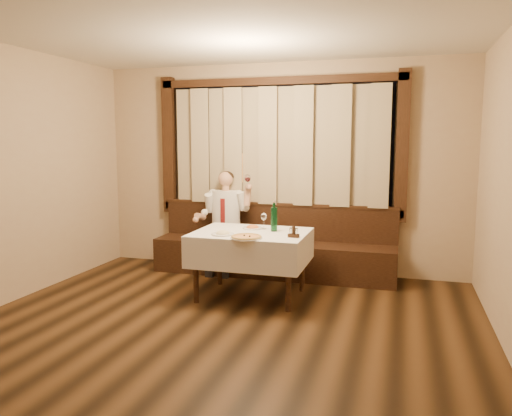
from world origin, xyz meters
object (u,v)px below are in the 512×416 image
(pizza, at_px, (246,237))
(dining_table, at_px, (251,241))
(seated_man, at_px, (225,214))
(pasta_cream, at_px, (223,232))
(banquette, at_px, (273,251))
(cruet_caddy, at_px, (294,233))
(green_bottle, at_px, (274,219))
(pasta_red, at_px, (253,226))

(pizza, bearing_deg, dining_table, 99.93)
(dining_table, bearing_deg, seated_man, 125.11)
(pizza, height_order, pasta_cream, pasta_cream)
(banquette, bearing_deg, cruet_caddy, -66.35)
(banquette, xyz_separation_m, seated_man, (-0.66, -0.09, 0.49))
(banquette, distance_m, green_bottle, 1.12)
(pasta_cream, height_order, green_bottle, green_bottle)
(seated_man, bearing_deg, green_bottle, -42.79)
(pasta_red, distance_m, pasta_cream, 0.50)
(banquette, relative_size, seated_man, 2.34)
(green_bottle, distance_m, seated_man, 1.23)
(pasta_cream, bearing_deg, pizza, -20.25)
(pizza, xyz_separation_m, pasta_red, (-0.11, 0.57, 0.02))
(pizza, distance_m, green_bottle, 0.53)
(banquette, xyz_separation_m, cruet_caddy, (0.53, -1.21, 0.49))
(banquette, bearing_deg, seated_man, -172.34)
(seated_man, bearing_deg, pizza, -61.17)
(pasta_red, distance_m, green_bottle, 0.31)
(pizza, height_order, green_bottle, green_bottle)
(banquette, bearing_deg, pasta_cream, -100.54)
(pasta_cream, bearing_deg, dining_table, 48.02)
(pasta_red, bearing_deg, cruet_caddy, -33.58)
(green_bottle, xyz_separation_m, cruet_caddy, (0.29, -0.29, -0.10))
(banquette, height_order, dining_table, banquette)
(pizza, distance_m, pasta_cream, 0.33)
(pasta_cream, bearing_deg, cruet_caddy, 5.91)
(pizza, bearing_deg, seated_man, 118.83)
(pizza, distance_m, pasta_red, 0.58)
(pizza, xyz_separation_m, green_bottle, (0.17, 0.48, 0.13))
(pasta_red, height_order, green_bottle, green_bottle)
(banquette, height_order, pasta_cream, banquette)
(dining_table, bearing_deg, cruet_caddy, -19.44)
(pizza, xyz_separation_m, pasta_cream, (-0.31, 0.11, 0.02))
(pizza, height_order, cruet_caddy, cruet_caddy)
(cruet_caddy, xyz_separation_m, seated_man, (-1.19, 1.12, 0.00))
(dining_table, bearing_deg, green_bottle, 23.26)
(dining_table, height_order, cruet_caddy, cruet_caddy)
(banquette, xyz_separation_m, pasta_red, (-0.04, -0.83, 0.48))
(banquette, bearing_deg, pizza, -87.29)
(banquette, bearing_deg, dining_table, -90.00)
(pizza, bearing_deg, pasta_red, 100.44)
(banquette, relative_size, cruet_caddy, 25.96)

